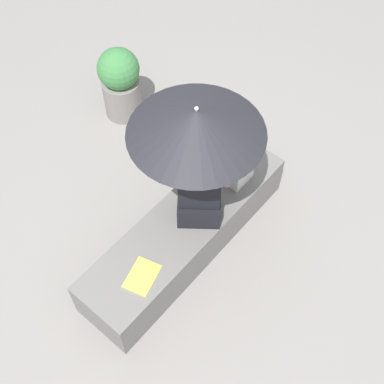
% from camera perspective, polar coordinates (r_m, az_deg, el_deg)
% --- Properties ---
extents(ground_plane, '(14.00, 14.00, 0.00)m').
position_cam_1_polar(ground_plane, '(4.60, -0.70, -5.79)').
color(ground_plane, gray).
extents(stone_bench, '(2.06, 0.55, 0.42)m').
position_cam_1_polar(stone_bench, '(4.42, -0.73, -4.46)').
color(stone_bench, slate).
rests_on(stone_bench, ground).
extents(person_seated, '(0.45, 0.49, 0.90)m').
position_cam_1_polar(person_seated, '(3.95, 0.82, 0.61)').
color(person_seated, black).
rests_on(person_seated, stone_bench).
extents(parasol, '(0.97, 0.97, 1.16)m').
position_cam_1_polar(parasol, '(3.50, 0.48, 7.66)').
color(parasol, '#B7B7BC').
rests_on(parasol, stone_bench).
extents(handbag_black, '(0.23, 0.17, 0.29)m').
position_cam_1_polar(handbag_black, '(4.37, 5.30, 2.37)').
color(handbag_black, silver).
rests_on(handbag_black, stone_bench).
extents(magazine, '(0.32, 0.27, 0.01)m').
position_cam_1_polar(magazine, '(4.00, -5.46, -9.15)').
color(magazine, '#EAE04C').
rests_on(magazine, stone_bench).
extents(planter_near, '(0.41, 0.41, 0.79)m').
position_cam_1_polar(planter_near, '(5.33, -7.83, 11.77)').
color(planter_near, gray).
rests_on(planter_near, ground).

